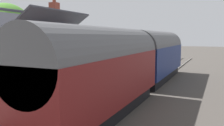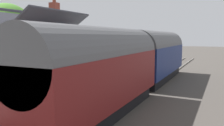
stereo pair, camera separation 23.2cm
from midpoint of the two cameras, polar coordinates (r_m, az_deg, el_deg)
ground_plane at (r=18.37m, az=4.59°, el=-5.67°), size 160.00×160.00×0.00m
platform at (r=19.91m, az=-5.83°, el=-3.55°), size 32.00×5.66×0.81m
platform_edge_coping at (r=18.65m, az=1.20°, el=-2.91°), size 32.00×0.36×0.02m
rail_near at (r=17.88m, az=9.50°, el=-5.84°), size 52.00×0.08×0.14m
rail_far at (r=18.30m, az=5.12°, el=-5.50°), size 52.00×0.08×0.14m
train at (r=16.38m, az=5.86°, el=0.71°), size 21.23×2.73×4.32m
station_building at (r=16.41m, az=-17.75°, el=1.38°), size 5.79×4.51×5.81m
bench_platform_end at (r=25.38m, az=2.58°, el=0.64°), size 1.42×0.50×0.88m
bench_by_lamp at (r=20.76m, az=-2.28°, el=-0.65°), size 1.41×0.48×0.88m
bench_mid_platform at (r=23.76m, az=0.68°, el=0.25°), size 1.42×0.49×0.88m
planter_edge_near at (r=20.45m, az=-5.67°, el=-1.09°), size 0.41×0.41×0.75m
planter_corner_building at (r=18.99m, az=-2.01°, el=-1.41°), size 0.58×0.58×0.87m
planter_bench_left at (r=24.35m, az=-4.57°, el=-0.06°), size 0.98×0.32×0.60m
lamp_post_platform at (r=26.56m, az=7.03°, el=5.27°), size 0.32×0.50×3.59m
station_sign_board at (r=26.91m, az=6.95°, el=2.46°), size 0.96×0.06×1.57m
tree_far_left at (r=23.74m, az=-24.48°, el=7.27°), size 4.70×4.94×6.85m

